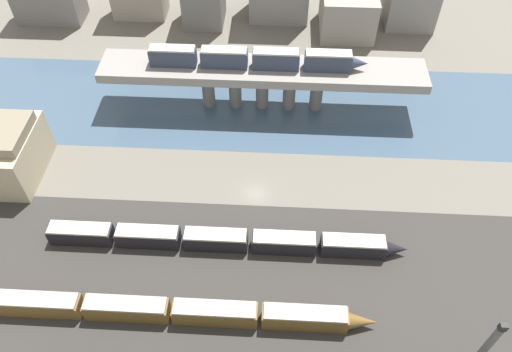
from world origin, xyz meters
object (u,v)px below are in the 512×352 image
object	(u,v)px
train_on_bridge	(255,59)
train_yard_mid	(137,309)
train_yard_far	(224,240)
signal_tower	(485,348)

from	to	relation	value
train_on_bridge	train_yard_mid	distance (m)	53.99
train_on_bridge	train_yard_far	distance (m)	38.91
train_on_bridge	signal_tower	distance (m)	65.92
train_yard_mid	signal_tower	xyz separation A→B (m)	(49.44, -5.45, 4.95)
signal_tower	train_yard_mid	bearing A→B (deg)	173.71
train_on_bridge	train_yard_far	xyz separation A→B (m)	(-3.27, -37.30, -10.61)
train_on_bridge	signal_tower	size ratio (longest dim) A/B	3.24
train_yard_mid	signal_tower	bearing A→B (deg)	-6.29
train_yard_mid	train_yard_far	xyz separation A→B (m)	(12.06, 13.38, -0.05)
train_yard_far	signal_tower	bearing A→B (deg)	-26.73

